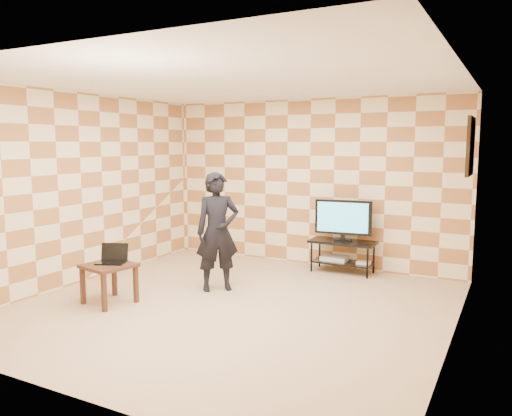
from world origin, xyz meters
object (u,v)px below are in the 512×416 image
Objects in this scene: tv_stand at (343,249)px; person at (218,232)px; tv at (343,218)px; side_table at (109,271)px.

tv_stand is 2.12m from person.
tv is 0.54× the size of person.
side_table is at bearing -170.83° from person.
side_table is (-2.10, -2.81, -0.44)m from tv.
tv_stand and side_table have the same top height.
person is (-1.22, -1.68, 0.44)m from tv_stand.
side_table is 1.49m from person.
tv is at bearing 53.16° from side_table.
tv_stand is 1.15× the size of tv.
tv is (-0.00, -0.00, 0.48)m from tv_stand.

